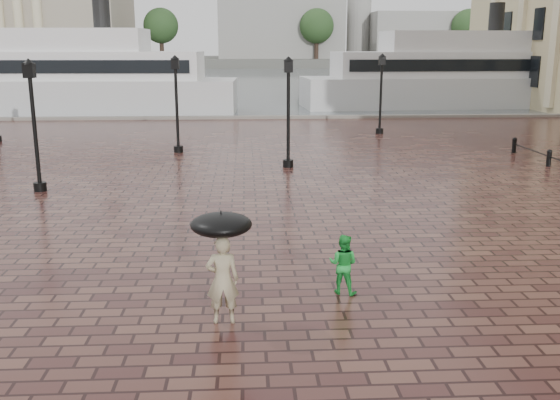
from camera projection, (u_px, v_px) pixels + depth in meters
name	position (u px, v px, depth m)	size (l,w,h in m)	color
ground	(186.00, 299.00, 12.52)	(300.00, 300.00, 0.00)	#351918
harbour_water	(238.00, 77.00, 101.70)	(240.00, 240.00, 0.00)	#4C545C
quay_edge	(228.00, 119.00, 43.54)	(80.00, 0.60, 0.30)	slate
far_shore	(241.00, 61.00, 167.37)	(300.00, 60.00, 2.00)	#4C4C47
museum	(5.00, 7.00, 146.44)	(57.00, 32.50, 26.00)	gray
distant_skyline	(429.00, 28.00, 158.19)	(102.50, 22.00, 33.00)	gray
far_trees	(239.00, 26.00, 144.02)	(188.00, 8.00, 13.50)	#2D2119
street_lamps	(184.00, 104.00, 28.94)	(21.44, 14.44, 4.40)	black
adult_pedestrian	(223.00, 280.00, 11.29)	(0.60, 0.40, 1.65)	tan
child_pedestrian	(343.00, 264.00, 12.70)	(0.61, 0.47, 1.25)	green
ferry_near	(65.00, 79.00, 47.12)	(26.08, 7.23, 8.48)	silver
ferry_far	(457.00, 76.00, 51.77)	(25.86, 7.59, 8.38)	silver
umbrella	(221.00, 225.00, 11.04)	(1.10, 1.10, 1.13)	black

